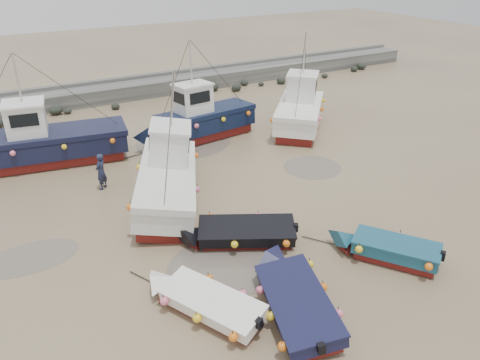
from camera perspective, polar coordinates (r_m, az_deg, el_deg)
The scene contains 15 objects.
ground at distance 20.79m, azimuth 2.88°, elevation -5.64°, with size 120.00×120.00×0.00m, color #8F7D59.
seawall at distance 39.40m, azimuth -14.62°, elevation 10.36°, with size 60.00×4.92×1.50m.
puddle_a at distance 18.47m, azimuth -1.76°, elevation -10.24°, with size 4.66×4.66×0.01m, color #61584D.
puddle_b at distance 26.51m, azimuth 8.81°, elevation 1.57°, with size 3.24×3.24×0.01m, color #61584D.
puddle_c at distance 20.59m, azimuth -24.23°, elevation -8.63°, with size 3.77×3.77×0.01m, color #61584D.
puddle_d at distance 29.95m, azimuth -6.91°, elevation 4.69°, with size 6.01×6.01×0.01m, color #61584D.
dinghy_0 at distance 16.17m, azimuth -4.29°, elevation -14.13°, with size 3.17×5.55×1.43m.
dinghy_1 at distance 16.32m, azimuth 6.89°, elevation -13.85°, with size 3.27×6.43×1.43m.
dinghy_2 at distance 19.35m, azimuth 17.40°, elevation -7.73°, with size 3.74×4.89×1.43m.
dinghy_4 at distance 19.46m, azimuth -0.29°, elevation -6.18°, with size 5.86×3.66×1.43m.
cabin_boat_0 at distance 28.44m, azimuth -23.22°, elevation 4.26°, with size 11.42×4.43×6.22m.
cabin_boat_1 at distance 22.69m, azimuth -9.21°, elevation 0.77°, with size 5.86×10.22×6.22m.
cabin_boat_2 at distance 29.70m, azimuth -5.13°, elevation 7.40°, with size 9.48×3.27×6.22m.
cabin_boat_3 at distance 32.04m, azimuth 7.34°, elevation 8.73°, with size 7.33×7.93×6.22m.
person at distance 24.90m, azimuth -16.32°, elevation -0.98°, with size 0.69×0.46×1.90m, color #1D243D.
Camera 1 is at (-9.58, -14.75, 11.07)m, focal length 35.00 mm.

